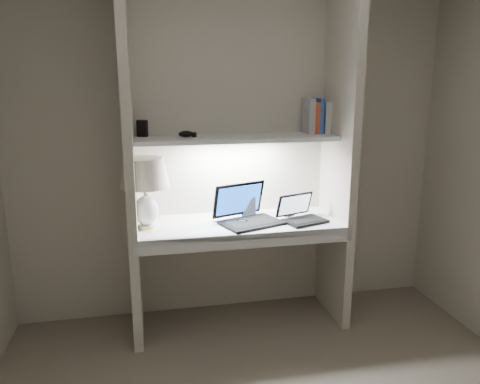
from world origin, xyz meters
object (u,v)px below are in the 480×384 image
object	(u,v)px
laptop_netbook	(301,215)
speaker	(248,205)
table_lamp	(145,181)
laptop_main	(247,214)
book_row	(321,117)

from	to	relation	value
laptop_netbook	speaker	xyz separation A→B (m)	(-0.33, 0.22, 0.03)
table_lamp	laptop_main	world-z (taller)	table_lamp
laptop_netbook	book_row	bearing A→B (deg)	29.07
book_row	laptop_main	bearing A→B (deg)	-162.51
speaker	book_row	xyz separation A→B (m)	(0.54, 0.02, 0.64)
table_lamp	book_row	size ratio (longest dim) A/B	1.89
laptop_main	book_row	distance (m)	0.91
table_lamp	laptop_netbook	distance (m)	1.11
laptop_main	book_row	size ratio (longest dim) A/B	1.94
speaker	laptop_main	bearing A→B (deg)	-97.79
table_lamp	book_row	bearing A→B (deg)	7.55
laptop_main	laptop_netbook	size ratio (longest dim) A/B	1.39
table_lamp	laptop_main	size ratio (longest dim) A/B	0.97
speaker	book_row	world-z (taller)	book_row
laptop_main	speaker	world-z (taller)	laptop_main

